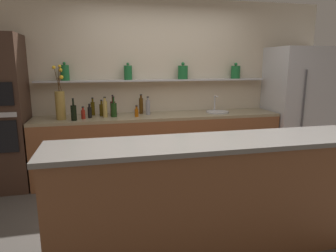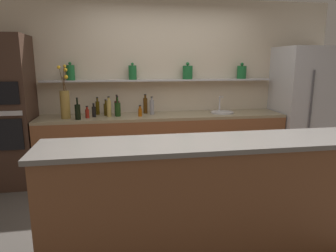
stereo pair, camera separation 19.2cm
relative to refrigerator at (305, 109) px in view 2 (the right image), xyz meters
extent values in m
plane|color=#4C4742|center=(-2.14, -1.20, -0.95)|extent=(12.00, 12.00, 0.00)
cube|color=beige|center=(-2.14, 0.40, 0.35)|extent=(5.20, 0.10, 2.60)
cube|color=#B7B7BC|center=(-2.25, 0.26, 0.46)|extent=(3.44, 0.18, 0.02)
cylinder|color=#19602D|center=(-3.55, 0.25, 0.58)|extent=(0.12, 0.12, 0.21)
sphere|color=#19602D|center=(-3.55, 0.25, 0.70)|extent=(0.04, 0.04, 0.04)
cylinder|color=#19602D|center=(-2.67, 0.25, 0.57)|extent=(0.12, 0.12, 0.21)
sphere|color=#19602D|center=(-2.67, 0.25, 0.70)|extent=(0.04, 0.04, 0.04)
cylinder|color=#19602D|center=(-1.85, 0.25, 0.57)|extent=(0.15, 0.15, 0.20)
sphere|color=#19602D|center=(-1.85, 0.25, 0.70)|extent=(0.05, 0.05, 0.05)
cylinder|color=#19602D|center=(-0.98, 0.25, 0.57)|extent=(0.14, 0.14, 0.20)
sphere|color=#19602D|center=(-0.98, 0.25, 0.69)|extent=(0.05, 0.05, 0.05)
cube|color=brown|center=(-2.25, 0.04, -0.51)|extent=(3.54, 0.62, 0.88)
cube|color=gray|center=(-2.25, 0.04, -0.05)|extent=(3.54, 0.62, 0.04)
cube|color=brown|center=(-2.14, -1.87, -0.46)|extent=(2.82, 0.55, 0.98)
cube|color=slate|center=(-2.14, -1.87, 0.05)|extent=(2.88, 0.61, 0.04)
cube|color=#B7B7BC|center=(0.00, 0.00, 0.00)|extent=(0.93, 0.70, 1.90)
cylinder|color=#4C4C51|center=(-0.17, -0.37, 0.10)|extent=(0.02, 0.02, 1.05)
cube|color=#3D281E|center=(-4.39, 0.04, 0.06)|extent=(0.70, 0.62, 2.02)
cylinder|color=olive|center=(-3.61, -0.02, 0.16)|extent=(0.13, 0.13, 0.38)
cylinder|color=#4C3319|center=(-3.60, -0.02, 0.51)|extent=(0.04, 0.02, 0.32)
sphere|color=yellow|center=(-3.58, 0.02, 0.67)|extent=(0.04, 0.04, 0.04)
cylinder|color=#4C3319|center=(-3.60, -0.03, 0.44)|extent=(0.04, 0.05, 0.18)
sphere|color=yellow|center=(-3.56, -0.06, 0.53)|extent=(0.05, 0.05, 0.05)
cylinder|color=#4C3319|center=(-3.62, -0.05, 0.50)|extent=(0.06, 0.04, 0.31)
sphere|color=yellow|center=(-3.64, -0.08, 0.66)|extent=(0.04, 0.04, 0.04)
cylinder|color=#4C3319|center=(-3.60, 0.00, 0.48)|extent=(0.06, 0.03, 0.27)
sphere|color=yellow|center=(-3.58, 0.04, 0.62)|extent=(0.05, 0.05, 0.05)
cylinder|color=#B7B7BC|center=(-1.35, 0.04, -0.02)|extent=(0.34, 0.34, 0.02)
cylinder|color=#B7B7BC|center=(-1.35, 0.17, 0.10)|extent=(0.02, 0.02, 0.22)
cylinder|color=#B7B7BC|center=(-1.35, 0.11, 0.21)|extent=(0.02, 0.12, 0.02)
cylinder|color=black|center=(-3.23, 0.02, 0.04)|extent=(0.05, 0.05, 0.15)
cylinder|color=black|center=(-3.23, 0.02, 0.13)|extent=(0.03, 0.03, 0.04)
cylinder|color=black|center=(-3.23, 0.02, 0.16)|extent=(0.03, 0.03, 0.01)
cylinder|color=#47380A|center=(-3.07, 0.12, 0.05)|extent=(0.06, 0.06, 0.17)
cylinder|color=#47380A|center=(-3.07, 0.12, 0.16)|extent=(0.03, 0.03, 0.05)
cylinder|color=black|center=(-3.07, 0.12, 0.19)|extent=(0.03, 0.03, 0.01)
cylinder|color=#380C0C|center=(-2.91, 0.13, 0.07)|extent=(0.07, 0.07, 0.20)
cylinder|color=#380C0C|center=(-2.91, 0.13, 0.21)|extent=(0.02, 0.02, 0.08)
cylinder|color=black|center=(-2.91, 0.13, 0.26)|extent=(0.03, 0.03, 0.01)
cylinder|color=tan|center=(-3.03, 0.02, 0.08)|extent=(0.06, 0.06, 0.23)
cylinder|color=tan|center=(-3.03, 0.02, 0.22)|extent=(0.03, 0.03, 0.04)
cylinder|color=black|center=(-3.03, 0.02, 0.25)|extent=(0.03, 0.03, 0.01)
cylinder|color=black|center=(-3.43, -0.13, 0.07)|extent=(0.07, 0.07, 0.20)
cylinder|color=black|center=(-3.43, -0.13, 0.21)|extent=(0.02, 0.02, 0.08)
cylinder|color=black|center=(-3.43, -0.13, 0.26)|extent=(0.03, 0.03, 0.01)
cylinder|color=maroon|center=(-3.32, -0.05, 0.03)|extent=(0.05, 0.05, 0.12)
cylinder|color=maroon|center=(-3.32, -0.05, 0.11)|extent=(0.03, 0.03, 0.04)
cylinder|color=black|center=(-3.32, -0.05, 0.13)|extent=(0.03, 0.03, 0.01)
cylinder|color=#9E4C0A|center=(-2.60, -0.04, 0.02)|extent=(0.05, 0.05, 0.11)
cylinder|color=#9E4C0A|center=(-2.60, -0.04, 0.10)|extent=(0.03, 0.03, 0.04)
cylinder|color=black|center=(-2.60, -0.04, 0.12)|extent=(0.03, 0.03, 0.01)
cylinder|color=#193814|center=(-2.91, 0.03, 0.07)|extent=(0.08, 0.08, 0.19)
cylinder|color=#193814|center=(-2.91, 0.03, 0.20)|extent=(0.02, 0.02, 0.08)
cylinder|color=black|center=(-2.91, 0.03, 0.25)|extent=(0.03, 0.03, 0.01)
cylinder|color=gray|center=(-2.41, 0.11, 0.07)|extent=(0.07, 0.07, 0.20)
cylinder|color=gray|center=(-2.41, 0.11, 0.20)|extent=(0.03, 0.03, 0.04)
cylinder|color=black|center=(-2.41, 0.11, 0.23)|extent=(0.03, 0.03, 0.01)
cylinder|color=#4C2D0C|center=(-2.50, 0.21, 0.08)|extent=(0.06, 0.06, 0.23)
cylinder|color=#4C2D0C|center=(-2.50, 0.21, 0.22)|extent=(0.03, 0.03, 0.04)
cylinder|color=black|center=(-2.50, 0.21, 0.25)|extent=(0.03, 0.03, 0.01)
cylinder|color=#47380A|center=(-3.19, 0.21, 0.07)|extent=(0.06, 0.06, 0.19)
cylinder|color=#47380A|center=(-3.19, 0.21, 0.19)|extent=(0.03, 0.03, 0.05)
cylinder|color=black|center=(-3.19, 0.21, 0.22)|extent=(0.03, 0.03, 0.01)
camera|label=1|loc=(-3.10, -4.18, 0.71)|focal=32.00mm
camera|label=2|loc=(-2.91, -4.22, 0.71)|focal=32.00mm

